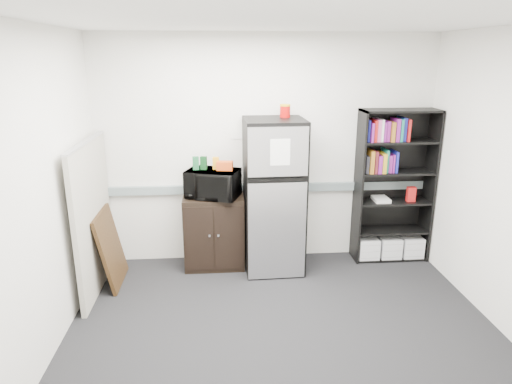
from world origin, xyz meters
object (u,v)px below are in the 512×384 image
bookshelf (394,188)px  microwave (213,184)px  cubicle_partition (93,217)px  refrigerator (274,196)px  cabinet (214,232)px

bookshelf → microwave: (-2.17, -0.08, 0.12)m
cubicle_partition → microwave: cubicle_partition is taller
cubicle_partition → microwave: size_ratio=2.79×
bookshelf → refrigerator: size_ratio=1.04×
bookshelf → refrigerator: (-1.47, -0.14, -0.03)m
bookshelf → cabinet: (-2.17, -0.06, -0.48)m
refrigerator → bookshelf: bearing=4.0°
microwave → refrigerator: bearing=13.3°
bookshelf → cubicle_partition: bearing=-171.9°
cubicle_partition → microwave: (1.26, 0.40, 0.22)m
bookshelf → microwave: bearing=-177.9°
cabinet → refrigerator: refrigerator is taller
bookshelf → cabinet: bearing=-178.3°
cabinet → refrigerator: size_ratio=0.49×
cubicle_partition → refrigerator: size_ratio=0.91×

